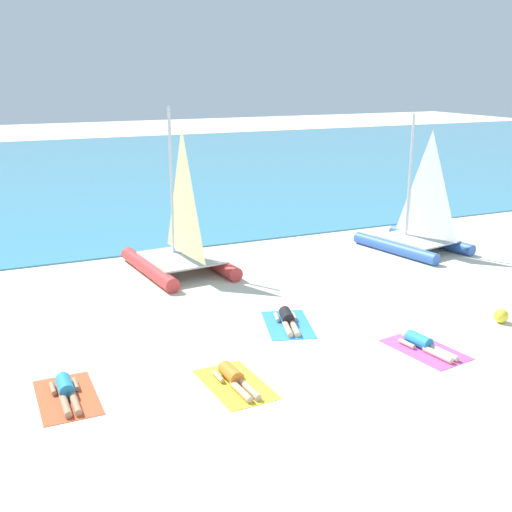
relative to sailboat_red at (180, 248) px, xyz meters
The scene contains 13 objects.
ground_plane 2.72m from the sailboat_red, 63.00° to the left, with size 120.00×120.00×0.00m, color beige.
ocean_water 22.43m from the sailboat_red, 86.96° to the left, with size 120.00×40.00×0.05m, color teal.
sailboat_red is the anchor object (origin of this frame).
sailboat_blue 8.38m from the sailboat_red, ahead, with size 2.98×3.99×4.69m.
towel_leftmost 8.20m from the sailboat_red, 123.42° to the right, with size 1.10×1.90×0.01m, color #EA5933.
sunbather_leftmost 8.14m from the sailboat_red, 123.68° to the right, with size 0.54×1.56×0.30m.
towel_center_left 7.82m from the sailboat_red, 99.75° to the right, with size 1.10×1.90×0.01m, color yellow.
sunbather_center_left 7.75m from the sailboat_red, 99.86° to the right, with size 0.57×1.57×0.30m.
towel_center_right 5.47m from the sailboat_red, 78.45° to the right, with size 1.10×1.90×0.01m, color #338CD8.
sunbather_center_right 5.40m from the sailboat_red, 78.11° to the right, with size 0.82×1.54×0.30m.
towel_rightmost 8.59m from the sailboat_red, 67.69° to the right, with size 1.10×1.90×0.01m, color #D84C99.
sunbather_rightmost 8.52m from the sailboat_red, 67.58° to the right, with size 0.63×1.57×0.30m.
beach_ball 9.55m from the sailboat_red, 50.76° to the right, with size 0.36×0.36×0.36m, color yellow.
Camera 1 is at (-6.90, -10.73, 6.10)m, focal length 44.59 mm.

